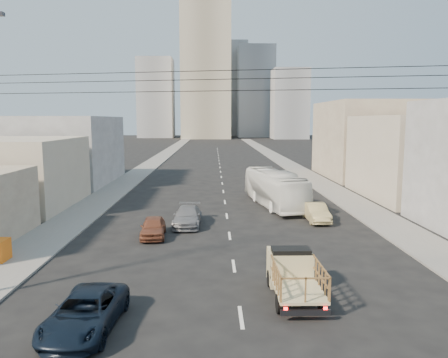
{
  "coord_description": "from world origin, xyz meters",
  "views": [
    {
      "loc": [
        -1.05,
        -14.0,
        7.57
      ],
      "look_at": [
        -0.32,
        16.12,
        3.5
      ],
      "focal_mm": 35.0,
      "sensor_mm": 36.0,
      "label": 1
    }
  ],
  "objects_px": {
    "flatbed_pickup": "(294,272)",
    "city_bus": "(275,188)",
    "sedan_brown": "(153,227)",
    "navy_pickup": "(85,312)",
    "sedan_tan": "(316,212)",
    "sedan_grey": "(187,216)"
  },
  "relations": [
    {
      "from": "sedan_tan",
      "to": "sedan_grey",
      "type": "relative_size",
      "value": 0.87
    },
    {
      "from": "city_bus",
      "to": "sedan_brown",
      "type": "height_order",
      "value": "city_bus"
    },
    {
      "from": "flatbed_pickup",
      "to": "city_bus",
      "type": "distance_m",
      "value": 20.26
    },
    {
      "from": "sedan_brown",
      "to": "navy_pickup",
      "type": "bearing_deg",
      "value": -97.12
    },
    {
      "from": "city_bus",
      "to": "sedan_brown",
      "type": "distance_m",
      "value": 13.91
    },
    {
      "from": "flatbed_pickup",
      "to": "sedan_brown",
      "type": "xyz_separation_m",
      "value": [
        -7.39,
        9.92,
        -0.44
      ]
    },
    {
      "from": "navy_pickup",
      "to": "sedan_brown",
      "type": "xyz_separation_m",
      "value": [
        0.71,
        12.76,
        -0.01
      ]
    },
    {
      "from": "navy_pickup",
      "to": "sedan_grey",
      "type": "xyz_separation_m",
      "value": [
        2.77,
        15.78,
        0.01
      ]
    },
    {
      "from": "sedan_grey",
      "to": "sedan_tan",
      "type": "bearing_deg",
      "value": 8.32
    },
    {
      "from": "city_bus",
      "to": "sedan_tan",
      "type": "relative_size",
      "value": 2.75
    },
    {
      "from": "navy_pickup",
      "to": "city_bus",
      "type": "bearing_deg",
      "value": 69.69
    },
    {
      "from": "city_bus",
      "to": "sedan_grey",
      "type": "relative_size",
      "value": 2.4
    },
    {
      "from": "sedan_tan",
      "to": "flatbed_pickup",
      "type": "bearing_deg",
      "value": -107.54
    },
    {
      "from": "navy_pickup",
      "to": "sedan_brown",
      "type": "distance_m",
      "value": 12.78
    },
    {
      "from": "sedan_grey",
      "to": "flatbed_pickup",
      "type": "bearing_deg",
      "value": -66.17
    },
    {
      "from": "sedan_brown",
      "to": "sedan_tan",
      "type": "distance_m",
      "value": 12.4
    },
    {
      "from": "flatbed_pickup",
      "to": "city_bus",
      "type": "height_order",
      "value": "city_bus"
    },
    {
      "from": "flatbed_pickup",
      "to": "sedan_tan",
      "type": "height_order",
      "value": "flatbed_pickup"
    },
    {
      "from": "flatbed_pickup",
      "to": "sedan_brown",
      "type": "height_order",
      "value": "flatbed_pickup"
    },
    {
      "from": "sedan_brown",
      "to": "sedan_tan",
      "type": "height_order",
      "value": "sedan_tan"
    },
    {
      "from": "navy_pickup",
      "to": "city_bus",
      "type": "height_order",
      "value": "city_bus"
    },
    {
      "from": "flatbed_pickup",
      "to": "sedan_tan",
      "type": "bearing_deg",
      "value": 73.13
    }
  ]
}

